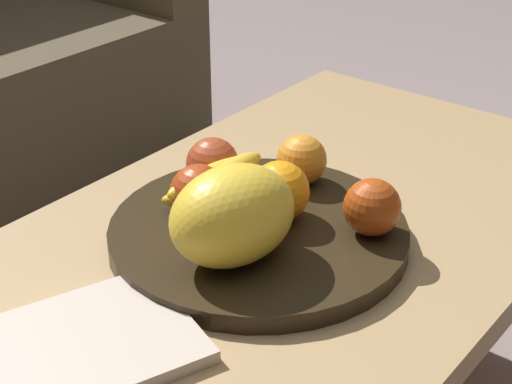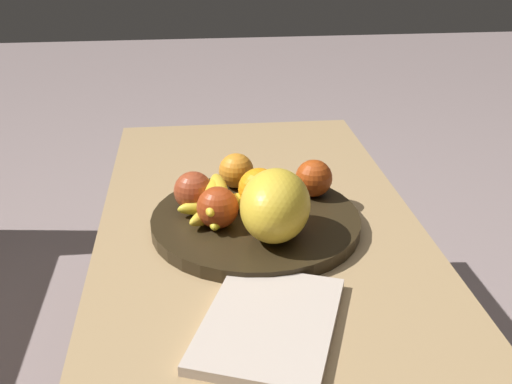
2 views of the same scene
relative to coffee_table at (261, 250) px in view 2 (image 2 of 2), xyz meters
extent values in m
cube|color=tan|center=(0.00, 0.00, 0.03)|extent=(1.17, 0.60, 0.04)
cylinder|color=tan|center=(0.54, -0.26, -0.20)|extent=(0.05, 0.05, 0.42)
cylinder|color=tan|center=(0.54, 0.26, -0.20)|extent=(0.05, 0.05, 0.42)
cylinder|color=black|center=(0.00, 0.01, 0.06)|extent=(0.38, 0.38, 0.03)
ellipsoid|color=yellow|center=(-0.08, -0.01, 0.13)|extent=(0.18, 0.15, 0.12)
sphere|color=orange|center=(0.03, 0.00, 0.11)|extent=(0.08, 0.08, 0.08)
sphere|color=orange|center=(0.13, 0.03, 0.11)|extent=(0.07, 0.07, 0.07)
sphere|color=#AA3B17|center=(-0.03, 0.08, 0.11)|extent=(0.07, 0.07, 0.07)
sphere|color=#A54122|center=(0.04, 0.12, 0.11)|extent=(0.07, 0.07, 0.07)
sphere|color=#AF4113|center=(0.07, -0.11, 0.11)|extent=(0.07, 0.07, 0.07)
ellipsoid|color=yellow|center=(0.00, 0.08, 0.09)|extent=(0.13, 0.13, 0.03)
ellipsoid|color=yellow|center=(0.02, 0.08, 0.09)|extent=(0.06, 0.15, 0.03)
ellipsoid|color=yellow|center=(0.00, 0.07, 0.09)|extent=(0.15, 0.07, 0.03)
ellipsoid|color=yellow|center=(0.00, 0.09, 0.12)|extent=(0.15, 0.05, 0.03)
ellipsoid|color=yellow|center=(0.01, 0.08, 0.12)|extent=(0.15, 0.04, 0.03)
cube|color=beige|center=(-0.29, 0.02, 0.06)|extent=(0.30, 0.26, 0.02)
camera|label=1|loc=(-0.70, -0.54, 0.61)|focal=56.69mm
camera|label=2|loc=(-0.99, 0.12, 0.60)|focal=42.84mm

